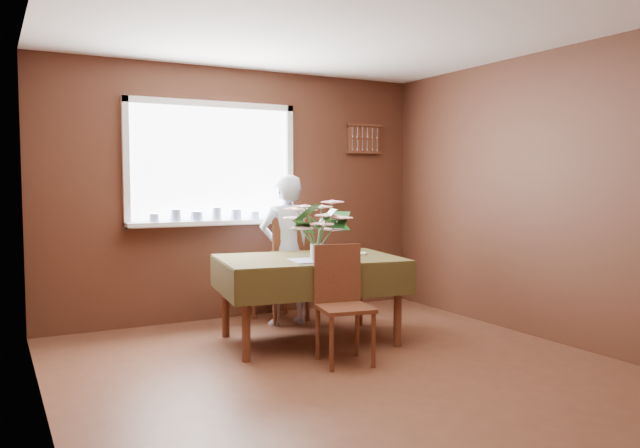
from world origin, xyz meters
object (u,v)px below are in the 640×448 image
chair_far (286,265)px  chair_near (341,298)px  dining_table (309,267)px  flower_bouquet (317,223)px  seated_woman (286,250)px

chair_far → chair_near: (-0.19, -1.41, -0.07)m
dining_table → chair_far: chair_far is taller
dining_table → flower_bouquet: 0.46m
dining_table → flower_bouquet: flower_bouquet is taller
chair_near → seated_woman: bearing=93.7°
flower_bouquet → chair_near: bearing=-89.5°
chair_far → chair_near: chair_far is taller
chair_near → seated_woman: size_ratio=0.62×
seated_woman → chair_near: bearing=85.2°
chair_far → seated_woman: bearing=57.2°
chair_far → chair_near: size_ratio=1.16×
chair_near → seated_woman: (0.14, 1.31, 0.23)m
chair_near → flower_bouquet: (-0.00, 0.39, 0.55)m
chair_far → seated_woman: (-0.04, -0.10, 0.16)m
seated_woman → flower_bouquet: bearing=82.3°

